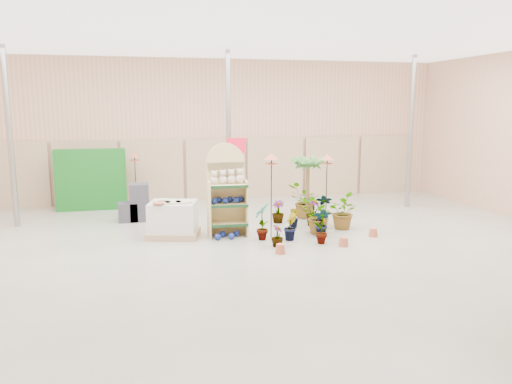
% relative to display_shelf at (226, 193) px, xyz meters
% --- Properties ---
extents(room, '(15.20, 12.10, 4.70)m').
position_rel_display_shelf_xyz_m(room, '(0.42, -0.61, 1.22)').
color(room, gray).
rests_on(room, ground).
extents(display_shelf, '(0.94, 0.62, 2.18)m').
position_rel_display_shelf_xyz_m(display_shelf, '(0.00, 0.00, 0.00)').
color(display_shelf, tan).
rests_on(display_shelf, ground).
extents(teddy_bears, '(0.81, 0.21, 0.34)m').
position_rel_display_shelf_xyz_m(teddy_bears, '(0.03, -0.10, 0.38)').
color(teddy_bears, beige).
rests_on(teddy_bears, display_shelf).
extents(gazing_balls_shelf, '(0.80, 0.27, 0.15)m').
position_rel_display_shelf_xyz_m(gazing_balls_shelf, '(0.00, -0.12, -0.14)').
color(gazing_balls_shelf, navy).
rests_on(gazing_balls_shelf, display_shelf).
extents(gazing_balls_floor, '(0.63, 0.39, 0.15)m').
position_rel_display_shelf_xyz_m(gazing_balls_floor, '(-0.06, -0.38, -0.92)').
color(gazing_balls_floor, navy).
rests_on(gazing_balls_floor, ground).
extents(pallet_stack, '(1.37, 1.23, 0.86)m').
position_rel_display_shelf_xyz_m(pallet_stack, '(-1.26, 0.08, -0.58)').
color(pallet_stack, '#A18564').
rests_on(pallet_stack, ground).
extents(charcoal_planters, '(0.80, 0.50, 1.00)m').
position_rel_display_shelf_xyz_m(charcoal_planters, '(-2.12, 1.93, -0.58)').
color(charcoal_planters, '#28272D').
rests_on(charcoal_planters, ground).
extents(trellis_stock, '(2.00, 0.30, 1.80)m').
position_rel_display_shelf_xyz_m(trellis_stock, '(-3.38, 3.68, -0.10)').
color(trellis_stock, '#115A17').
rests_on(trellis_stock, ground).
extents(offer_sign, '(0.50, 0.08, 2.20)m').
position_rel_display_shelf_xyz_m(offer_sign, '(0.52, 1.46, 0.57)').
color(offer_sign, gray).
rests_on(offer_sign, ground).
extents(bird_table_front, '(0.34, 0.34, 1.97)m').
position_rel_display_shelf_xyz_m(bird_table_front, '(0.96, -0.52, 0.84)').
color(bird_table_front, black).
rests_on(bird_table_front, ground).
extents(bird_table_right, '(0.34, 0.34, 1.84)m').
position_rel_display_shelf_xyz_m(bird_table_right, '(2.62, 0.26, 0.71)').
color(bird_table_right, black).
rests_on(bird_table_right, ground).
extents(bird_table_back, '(0.34, 0.34, 1.70)m').
position_rel_display_shelf_xyz_m(bird_table_back, '(-2.12, 3.44, 0.58)').
color(bird_table_back, black).
rests_on(bird_table_back, ground).
extents(palm, '(0.70, 0.70, 1.79)m').
position_rel_display_shelf_xyz_m(palm, '(2.39, 1.06, 0.54)').
color(palm, brown).
rests_on(palm, ground).
extents(potted_plant_0, '(0.40, 0.51, 0.86)m').
position_rel_display_shelf_xyz_m(potted_plant_0, '(0.70, -0.67, -0.57)').
color(potted_plant_0, '#35702C').
rests_on(potted_plant_0, ground).
extents(potted_plant_1, '(0.39, 0.43, 0.64)m').
position_rel_display_shelf_xyz_m(potted_plant_1, '(1.32, -0.84, -0.68)').
color(potted_plant_1, '#35702C').
rests_on(potted_plant_1, ground).
extents(potted_plant_2, '(0.86, 0.78, 0.85)m').
position_rel_display_shelf_xyz_m(potted_plant_2, '(2.11, -0.48, -0.57)').
color(potted_plant_2, '#35702C').
rests_on(potted_plant_2, ground).
extents(potted_plant_3, '(0.56, 0.56, 0.72)m').
position_rel_display_shelf_xyz_m(potted_plant_3, '(2.32, 0.35, -0.64)').
color(potted_plant_3, '#35702C').
rests_on(potted_plant_3, ground).
extents(potted_plant_4, '(0.51, 0.44, 0.81)m').
position_rel_display_shelf_xyz_m(potted_plant_4, '(2.59, 0.34, -0.59)').
color(potted_plant_4, '#35702C').
rests_on(potted_plant_4, ground).
extents(potted_plant_5, '(0.34, 0.37, 0.53)m').
position_rel_display_shelf_xyz_m(potted_plant_5, '(1.76, 0.20, -0.73)').
color(potted_plant_5, '#35702C').
rests_on(potted_plant_5, ground).
extents(potted_plant_6, '(1.11, 1.07, 0.94)m').
position_rel_display_shelf_xyz_m(potted_plant_6, '(2.36, 1.19, -0.52)').
color(potted_plant_6, '#35702C').
rests_on(potted_plant_6, ground).
extents(potted_plant_7, '(0.37, 0.37, 0.48)m').
position_rel_display_shelf_xyz_m(potted_plant_7, '(0.89, -1.31, -0.76)').
color(potted_plant_7, '#35702C').
rests_on(potted_plant_7, ground).
extents(potted_plant_8, '(0.48, 0.36, 0.82)m').
position_rel_display_shelf_xyz_m(potted_plant_8, '(1.93, -1.30, -0.59)').
color(potted_plant_8, '#35702C').
rests_on(potted_plant_8, ground).
extents(potted_plant_9, '(0.40, 0.35, 0.64)m').
position_rel_display_shelf_xyz_m(potted_plant_9, '(2.13, -0.80, -0.68)').
color(potted_plant_9, '#35702C').
rests_on(potted_plant_9, ground).
extents(potted_plant_10, '(0.82, 0.90, 0.88)m').
position_rel_display_shelf_xyz_m(potted_plant_10, '(2.89, -0.10, -0.56)').
color(potted_plant_10, '#35702C').
rests_on(potted_plant_10, ground).
extents(potted_plant_11, '(0.46, 0.46, 0.59)m').
position_rel_display_shelf_xyz_m(potted_plant_11, '(1.51, 0.85, -0.70)').
color(potted_plant_11, '#35702C').
rests_on(potted_plant_11, ground).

